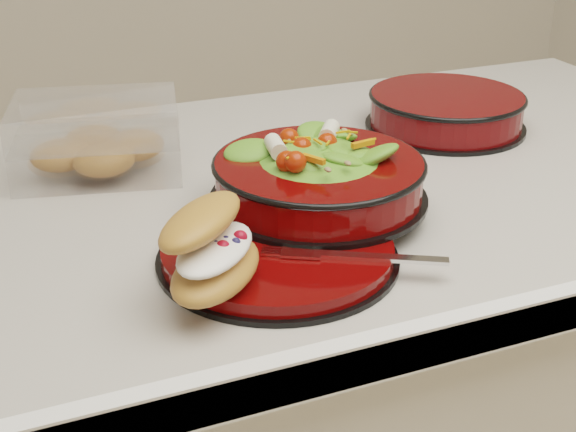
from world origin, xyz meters
name	(u,v)px	position (x,y,z in m)	size (l,w,h in m)	color
island_counter	(348,430)	(0.00, 0.00, 0.45)	(1.24, 0.74, 0.90)	silver
dinner_plate	(279,252)	(-0.19, -0.20, 0.91)	(0.26, 0.26, 0.02)	black
salad_bowl	(319,170)	(-0.11, -0.11, 0.96)	(0.25, 0.25, 0.10)	black
croissant	(213,248)	(-0.28, -0.25, 0.96)	(0.14, 0.16, 0.08)	#C67D3C
fork	(358,256)	(-0.13, -0.25, 0.92)	(0.16, 0.10, 0.00)	silver
pastry_box	(97,140)	(-0.32, 0.13, 0.94)	(0.24, 0.20, 0.09)	white
extra_bowl	(446,109)	(0.19, 0.10, 0.93)	(0.24, 0.24, 0.05)	black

